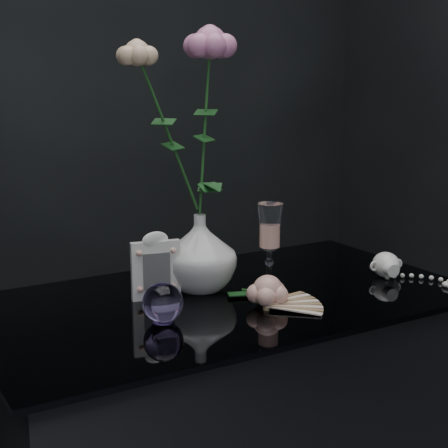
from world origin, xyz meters
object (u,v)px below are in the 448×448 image
picture_frame (156,265)px  paperweight (163,302)px  wine_glass (270,245)px  pearl_jar (386,264)px  loose_rose (268,290)px  vase (200,253)px

picture_frame → paperweight: bearing=-98.5°
wine_glass → picture_frame: (-0.26, 0.04, -0.02)m
pearl_jar → loose_rose: bearing=-162.2°
vase → pearl_jar: (0.43, -0.14, -0.05)m
vase → picture_frame: 0.11m
picture_frame → vase: bearing=15.2°
loose_rose → picture_frame: bearing=125.5°
vase → picture_frame: (-0.11, -0.01, -0.01)m
wine_glass → loose_rose: wine_glass is taller
wine_glass → paperweight: (-0.31, -0.10, -0.05)m
wine_glass → pearl_jar: (0.27, -0.09, -0.06)m
picture_frame → paperweight: 0.15m
picture_frame → loose_rose: bearing=-30.3°
wine_glass → paperweight: wine_glass is taller
picture_frame → pearl_jar: 0.55m
vase → wine_glass: 0.16m
vase → picture_frame: bearing=-176.2°
vase → loose_rose: bearing=-67.8°
vase → paperweight: (-0.16, -0.14, -0.05)m
wine_glass → pearl_jar: size_ratio=0.85×
paperweight → vase: bearing=42.0°
paperweight → loose_rose: paperweight is taller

